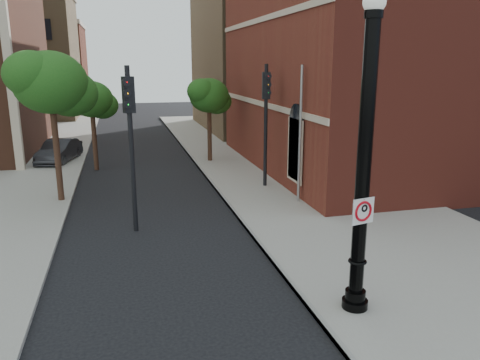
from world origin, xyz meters
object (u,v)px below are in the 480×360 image
object	(u,v)px
no_parking_sign	(363,211)
traffic_signal_left	(130,122)
traffic_signal_right	(266,106)
lamppost	(363,176)
parked_car	(59,151)

from	to	relation	value
no_parking_sign	traffic_signal_left	bearing A→B (deg)	110.61
traffic_signal_left	traffic_signal_right	size ratio (longest dim) A/B	0.99
lamppost	traffic_signal_left	xyz separation A→B (m)	(-4.57, 6.64, 0.49)
lamppost	traffic_signal_right	world-z (taller)	lamppost
no_parking_sign	traffic_signal_left	size ratio (longest dim) A/B	0.10
lamppost	traffic_signal_right	bearing A→B (deg)	83.32
no_parking_sign	traffic_signal_left	distance (m)	8.26
parked_car	traffic_signal_right	world-z (taller)	traffic_signal_right
no_parking_sign	traffic_signal_right	xyz separation A→B (m)	(1.31, 11.03, 1.21)
no_parking_sign	traffic_signal_right	distance (m)	11.17
lamppost	no_parking_sign	bearing A→B (deg)	-102.58
parked_car	lamppost	bearing A→B (deg)	-52.35
lamppost	no_parking_sign	world-z (taller)	lamppost
lamppost	traffic_signal_left	bearing A→B (deg)	124.56
traffic_signal_left	traffic_signal_right	xyz separation A→B (m)	(5.84, 4.22, 0.03)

